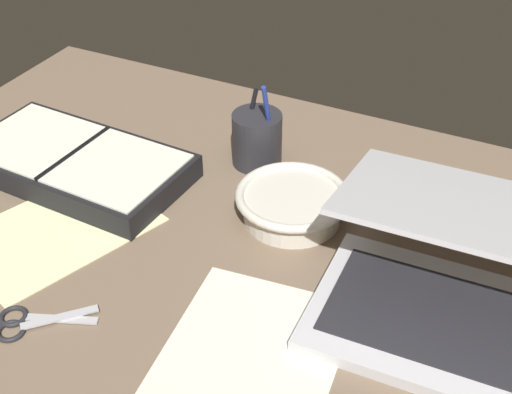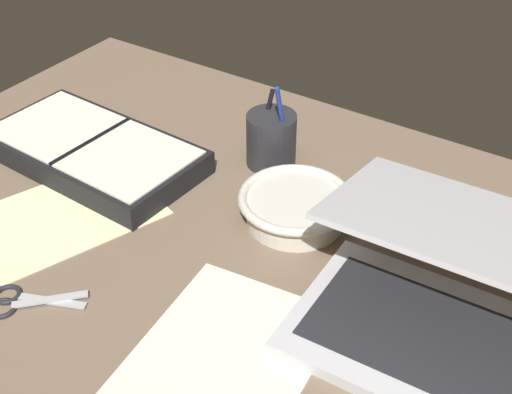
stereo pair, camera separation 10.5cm
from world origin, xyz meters
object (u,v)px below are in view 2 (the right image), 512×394
at_px(laptop, 446,302).
at_px(bowl, 295,206).
at_px(planner, 93,152).
at_px(pen_cup, 271,139).
at_px(scissors, 16,301).

distance_m(laptop, bowl, 0.29).
height_order(bowl, planner, bowl).
distance_m(pen_cup, planner, 0.31).
xyz_separation_m(bowl, planner, (-0.38, -0.05, -0.01)).
relative_size(laptop, bowl, 2.05).
bearing_deg(planner, pen_cup, 36.01).
distance_m(pen_cup, scissors, 0.50).
bearing_deg(laptop, planner, 173.87).
bearing_deg(laptop, pen_cup, 149.41).
distance_m(planner, scissors, 0.35).
distance_m(laptop, planner, 0.66).
xyz_separation_m(laptop, bowl, (-0.28, 0.10, -0.02)).
bearing_deg(pen_cup, scissors, -102.34).
xyz_separation_m(laptop, scissors, (-0.50, -0.27, -0.05)).
bearing_deg(planner, laptop, -1.05).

